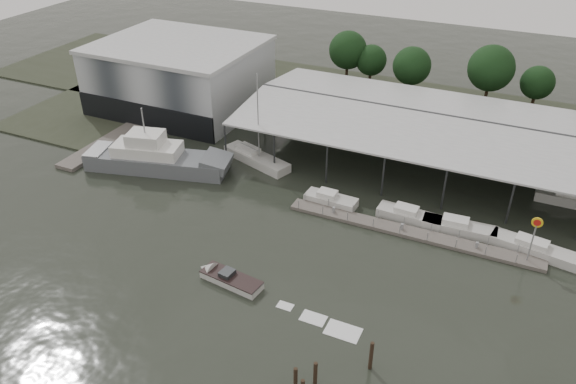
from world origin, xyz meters
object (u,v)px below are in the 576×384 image
at_px(shell_fuel_sign, 535,232).
at_px(grey_trawler, 157,158).
at_px(speedboat_underway, 227,278).
at_px(white_sailboat, 256,158).

height_order(shell_fuel_sign, grey_trawler, grey_trawler).
height_order(grey_trawler, speedboat_underway, grey_trawler).
bearing_deg(speedboat_underway, grey_trawler, -31.81).
xyz_separation_m(white_sailboat, speedboat_underway, (8.75, -22.84, -0.25)).
distance_m(grey_trawler, white_sailboat, 12.91).
relative_size(shell_fuel_sign, white_sailboat, 0.43).
bearing_deg(white_sailboat, speedboat_underway, -50.00).
distance_m(shell_fuel_sign, speedboat_underway, 30.63).
height_order(shell_fuel_sign, white_sailboat, white_sailboat).
relative_size(grey_trawler, white_sailboat, 1.54).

